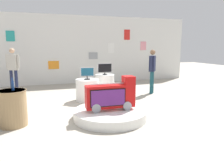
{
  "coord_description": "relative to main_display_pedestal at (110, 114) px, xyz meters",
  "views": [
    {
      "loc": [
        -1.31,
        -5.38,
        1.8
      ],
      "look_at": [
        0.36,
        -0.15,
        0.9
      ],
      "focal_mm": 33.98,
      "sensor_mm": 36.0,
      "label": 1
    }
  ],
  "objects": [
    {
      "name": "novelty_firetruck_tv",
      "position": [
        0.02,
        -0.01,
        0.46
      ],
      "size": [
        1.23,
        0.37,
        0.83
      ],
      "color": "gray",
      "rests_on": "main_display_pedestal"
    },
    {
      "name": "back_wall_display",
      "position": [
        -0.2,
        5.5,
        1.52
      ],
      "size": [
        12.13,
        0.13,
        3.26
      ],
      "color": "silver",
      "rests_on": "ground"
    },
    {
      "name": "bottle_on_side_table",
      "position": [
        -2.22,
        0.16,
        0.83
      ],
      "size": [
        0.06,
        0.06,
        0.29
      ],
      "color": "navy",
      "rests_on": "side_table_round"
    },
    {
      "name": "main_display_pedestal",
      "position": [
        0.0,
        0.0,
        0.0
      ],
      "size": [
        1.84,
        1.84,
        0.22
      ],
      "primitive_type": "cylinder",
      "color": "white",
      "rests_on": "ground"
    },
    {
      "name": "ground_plane",
      "position": [
        -0.2,
        0.49,
        -0.11
      ],
      "size": [
        30.0,
        30.0,
        0.0
      ],
      "primitive_type": "plane",
      "color": "#A8A091"
    },
    {
      "name": "side_table_round",
      "position": [
        -2.25,
        0.19,
        0.31
      ],
      "size": [
        0.63,
        0.63,
        0.83
      ],
      "color": "#9E7F56",
      "rests_on": "ground"
    },
    {
      "name": "display_pedestal_right_rear",
      "position": [
        -0.2,
        1.95,
        0.25
      ],
      "size": [
        0.77,
        0.77,
        0.72
      ],
      "primitive_type": "cylinder",
      "color": "white",
      "rests_on": "ground"
    },
    {
      "name": "shopper_browsing_rear",
      "position": [
        -2.7,
        4.13,
        0.9
      ],
      "size": [
        0.51,
        0.34,
        1.73
      ],
      "color": "#1E233F",
      "rests_on": "ground"
    },
    {
      "name": "tv_on_left_rear",
      "position": [
        0.68,
        2.91,
        0.85
      ],
      "size": [
        0.56,
        0.17,
        0.43
      ],
      "color": "black",
      "rests_on": "display_pedestal_left_rear"
    },
    {
      "name": "tv_on_right_rear",
      "position": [
        -0.19,
        1.95,
        0.82
      ],
      "size": [
        0.44,
        0.21,
        0.39
      ],
      "color": "black",
      "rests_on": "display_pedestal_right_rear"
    },
    {
      "name": "shopper_browsing_near_truck",
      "position": [
        2.38,
        2.29,
        0.87
      ],
      "size": [
        0.39,
        0.46,
        1.68
      ],
      "color": "#194751",
      "rests_on": "ground"
    },
    {
      "name": "display_pedestal_left_rear",
      "position": [
        0.68,
        2.92,
        0.25
      ],
      "size": [
        0.74,
        0.74,
        0.72
      ],
      "primitive_type": "cylinder",
      "color": "white",
      "rests_on": "ground"
    }
  ]
}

